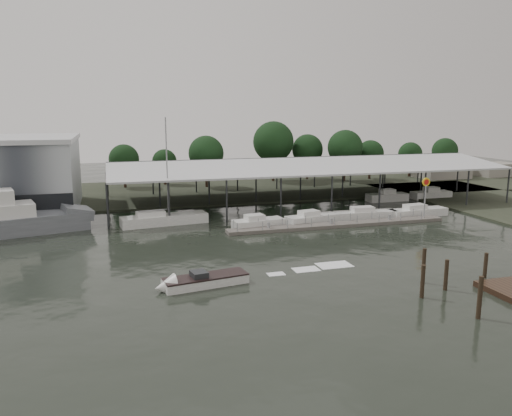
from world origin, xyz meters
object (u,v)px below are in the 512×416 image
object	(u,v)px
shell_fuel_sign	(426,190)
speedboat_underway	(198,282)
grey_trawler	(6,221)
white_sailboat	(163,219)

from	to	relation	value
shell_fuel_sign	speedboat_underway	size ratio (longest dim) A/B	0.30
shell_fuel_sign	grey_trawler	distance (m)	50.55
shell_fuel_sign	white_sailboat	world-z (taller)	white_sailboat
shell_fuel_sign	white_sailboat	xyz separation A→B (m)	(-32.49, 7.07, -3.28)
shell_fuel_sign	grey_trawler	world-z (taller)	grey_trawler
shell_fuel_sign	white_sailboat	distance (m)	33.41
white_sailboat	speedboat_underway	xyz separation A→B (m)	(0.31, -23.46, -0.25)
grey_trawler	white_sailboat	world-z (taller)	white_sailboat
grey_trawler	speedboat_underway	xyz separation A→B (m)	(17.87, -23.06, -1.19)
white_sailboat	speedboat_underway	world-z (taller)	white_sailboat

